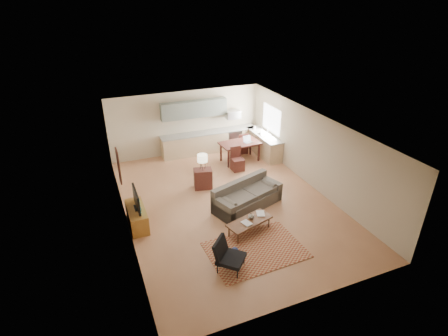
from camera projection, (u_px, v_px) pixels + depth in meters
name	position (u px, v px, depth m)	size (l,w,h in m)	color
room	(228.00, 166.00, 11.04)	(9.00, 9.00, 9.00)	#A86F4B
kitchen_counter_back	(210.00, 142.00, 15.20)	(4.26, 0.64, 0.92)	tan
kitchen_counter_right	(264.00, 145.00, 14.90)	(0.64, 2.26, 0.92)	tan
kitchen_range	(233.00, 138.00, 15.57)	(0.62, 0.62, 0.90)	#A5A8AD
kitchen_microwave	(233.00, 114.00, 15.09)	(0.62, 0.40, 0.35)	#A5A8AD
upper_cabinets	(194.00, 109.00, 14.45)	(2.80, 0.34, 0.70)	slate
window_right	(271.00, 119.00, 14.51)	(0.02, 1.40, 1.05)	white
wall_art_left	(119.00, 166.00, 10.61)	(0.06, 0.42, 1.10)	olive
triptych	(184.00, 114.00, 14.52)	(1.70, 0.04, 0.50)	beige
rug	(256.00, 250.00, 9.48)	(2.55, 1.77, 0.02)	maroon
sofa	(248.00, 195.00, 11.24)	(2.42, 1.05, 0.84)	#554E45
coffee_table	(249.00, 226.00, 10.11)	(1.38, 0.55, 0.42)	#4E2D19
book_a	(244.00, 225.00, 9.82)	(0.30, 0.35, 0.03)	maroon
book_b	(257.00, 214.00, 10.30)	(0.33, 0.38, 0.02)	navy
vase	(251.00, 216.00, 10.08)	(0.20, 0.20, 0.18)	black
armchair	(231.00, 256.00, 8.66)	(0.73, 0.73, 0.84)	black
tv_credenza	(137.00, 217.00, 10.38)	(0.50, 1.29, 0.60)	#975E21
tv	(136.00, 199.00, 10.13)	(0.10, 0.99, 0.60)	black
console_table	(203.00, 179.00, 12.36)	(0.63, 0.42, 0.73)	#3D1B16
table_lamp	(202.00, 162.00, 12.06)	(0.36, 0.36, 0.59)	beige
dining_table	(240.00, 152.00, 14.35)	(1.62, 0.93, 0.82)	#3D1B16
dining_chair_near	(238.00, 159.00, 13.57)	(0.45, 0.47, 0.94)	#3D1B16
dining_chair_far	(242.00, 143.00, 15.08)	(0.44, 0.46, 0.93)	#3D1B16
laptop	(248.00, 139.00, 14.13)	(0.35, 0.26, 0.26)	#A5A8AD
soap_bottle	(255.00, 127.00, 15.21)	(0.09, 0.09, 0.19)	beige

